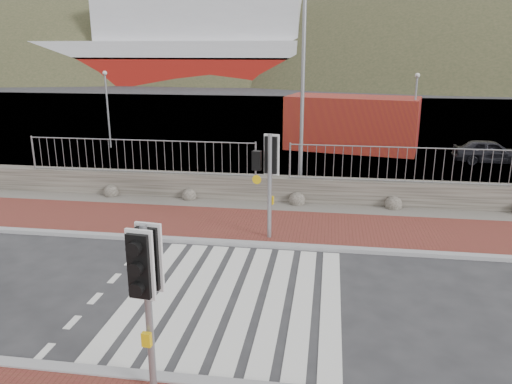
% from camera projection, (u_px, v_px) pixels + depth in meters
% --- Properties ---
extents(ground, '(220.00, 220.00, 0.00)m').
position_uv_depth(ground, '(234.00, 298.00, 10.94)').
color(ground, '#28282B').
rests_on(ground, ground).
extents(sidewalk_far, '(40.00, 3.00, 0.08)m').
position_uv_depth(sidewalk_far, '(262.00, 226.00, 15.21)').
color(sidewalk_far, brown).
rests_on(sidewalk_far, ground).
extents(kerb_near, '(40.00, 0.25, 0.12)m').
position_uv_depth(kerb_near, '(199.00, 383.00, 8.08)').
color(kerb_near, gray).
rests_on(kerb_near, ground).
extents(kerb_far, '(40.00, 0.25, 0.12)m').
position_uv_depth(kerb_far, '(255.00, 244.00, 13.78)').
color(kerb_far, gray).
rests_on(kerb_far, ground).
extents(zebra_crossing, '(4.62, 5.60, 0.01)m').
position_uv_depth(zebra_crossing, '(234.00, 297.00, 10.94)').
color(zebra_crossing, silver).
rests_on(zebra_crossing, ground).
extents(gravel_strip, '(40.00, 1.50, 0.06)m').
position_uv_depth(gravel_strip, '(270.00, 207.00, 17.11)').
color(gravel_strip, '#59544C').
rests_on(gravel_strip, ground).
extents(stone_wall, '(40.00, 0.60, 0.90)m').
position_uv_depth(stone_wall, '(273.00, 189.00, 17.76)').
color(stone_wall, '#444038').
rests_on(stone_wall, ground).
extents(railing, '(18.07, 0.07, 1.22)m').
position_uv_depth(railing, '(273.00, 152.00, 17.23)').
color(railing, gray).
rests_on(railing, stone_wall).
extents(quay, '(120.00, 40.00, 0.50)m').
position_uv_depth(quay, '(305.00, 121.00, 37.45)').
color(quay, '#4C4C4F').
rests_on(quay, ground).
extents(water, '(220.00, 50.00, 0.05)m').
position_uv_depth(water, '(318.00, 87.00, 70.70)').
color(water, '#3F4C54').
rests_on(water, ground).
extents(ferry, '(50.00, 16.00, 20.00)m').
position_uv_depth(ferry, '(161.00, 48.00, 77.48)').
color(ferry, maroon).
rests_on(ferry, ground).
extents(hills_backdrop, '(254.00, 90.00, 100.00)m').
position_uv_depth(hills_backdrop, '(352.00, 195.00, 99.89)').
color(hills_backdrop, '#30351F').
rests_on(hills_backdrop, ground).
extents(traffic_signal_near, '(0.43, 0.29, 2.86)m').
position_uv_depth(traffic_signal_near, '(146.00, 275.00, 7.29)').
color(traffic_signal_near, gray).
rests_on(traffic_signal_near, ground).
extents(traffic_signal_far, '(0.75, 0.35, 3.04)m').
position_uv_depth(traffic_signal_far, '(268.00, 164.00, 13.67)').
color(traffic_signal_far, gray).
rests_on(traffic_signal_far, ground).
extents(streetlight, '(1.58, 0.62, 7.61)m').
position_uv_depth(streetlight, '(306.00, 78.00, 17.27)').
color(streetlight, gray).
rests_on(streetlight, ground).
extents(shipping_container, '(7.23, 4.16, 2.83)m').
position_uv_depth(shipping_container, '(352.00, 123.00, 26.57)').
color(shipping_container, '#A03511').
rests_on(shipping_container, ground).
extents(car_a, '(3.33, 1.39, 1.13)m').
position_uv_depth(car_a, '(490.00, 151.00, 23.59)').
color(car_a, black).
rests_on(car_a, ground).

